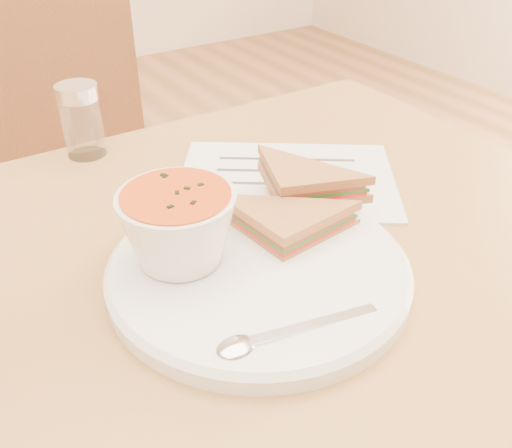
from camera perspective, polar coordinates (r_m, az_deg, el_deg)
chair_far at (r=1.23m, az=-19.46°, el=-0.86°), size 0.53×0.53×0.93m
plate at (r=0.58m, az=0.24°, el=-4.66°), size 0.37×0.37×0.02m
soup_bowl at (r=0.56m, az=-7.73°, el=-0.64°), size 0.15×0.15×0.08m
sandwich_half_a at (r=0.56m, az=2.77°, el=-2.95°), size 0.13×0.13×0.03m
sandwich_half_b at (r=0.62m, az=2.46°, el=2.29°), size 0.14×0.14×0.03m
spoon at (r=0.50m, az=3.85°, el=-10.61°), size 0.19×0.07×0.01m
paper_menu at (r=0.76m, az=3.11°, el=4.56°), size 0.35×0.33×0.00m
condiment_shaker at (r=0.84m, az=-17.03°, el=9.85°), size 0.07×0.07×0.10m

